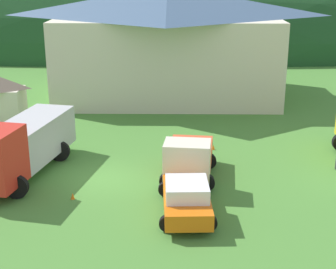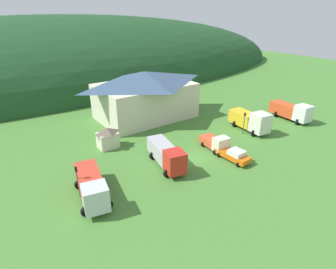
% 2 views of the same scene
% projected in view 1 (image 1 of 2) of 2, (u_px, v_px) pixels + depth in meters
% --- Properties ---
extents(ground_plane, '(200.00, 200.00, 0.00)m').
position_uv_depth(ground_plane, '(101.00, 178.00, 25.85)').
color(ground_plane, '#477F33').
extents(forested_hill_backdrop, '(170.28, 60.00, 35.22)m').
position_uv_depth(forested_hill_backdrop, '(153.00, 32.00, 82.01)').
color(forested_hill_backdrop, '#1E4723').
rests_on(forested_hill_backdrop, ground).
extents(depot_building, '(18.17, 12.20, 8.68)m').
position_uv_depth(depot_building, '(168.00, 41.00, 40.89)').
color(depot_building, beige).
rests_on(depot_building, ground).
extents(play_shed_cream, '(3.05, 2.36, 3.14)m').
position_uv_depth(play_shed_cream, '(1.00, 99.00, 34.67)').
color(play_shed_cream, beige).
rests_on(play_shed_cream, ground).
extents(crane_truck_red, '(4.01, 8.28, 3.24)m').
position_uv_depth(crane_truck_red, '(20.00, 144.00, 25.66)').
color(crane_truck_red, red).
rests_on(crane_truck_red, ground).
extents(light_truck_cream, '(2.93, 4.88, 2.38)m').
position_uv_depth(light_truck_cream, '(189.00, 158.00, 25.33)').
color(light_truck_cream, beige).
rests_on(light_truck_cream, ground).
extents(service_pickup_orange, '(2.50, 4.97, 1.66)m').
position_uv_depth(service_pickup_orange, '(186.00, 196.00, 21.98)').
color(service_pickup_orange, orange).
rests_on(service_pickup_orange, ground).
extents(traffic_cone_near_pickup, '(0.36, 0.36, 0.58)m').
position_uv_depth(traffic_cone_near_pickup, '(213.00, 150.00, 29.88)').
color(traffic_cone_near_pickup, orange).
rests_on(traffic_cone_near_pickup, ground).
extents(traffic_cone_mid_row, '(0.36, 0.36, 0.61)m').
position_uv_depth(traffic_cone_mid_row, '(73.00, 199.00, 23.59)').
color(traffic_cone_mid_row, orange).
rests_on(traffic_cone_mid_row, ground).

